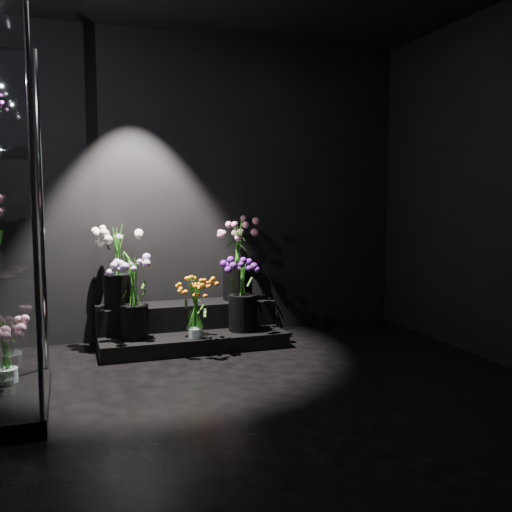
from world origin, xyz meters
name	(u,v)px	position (x,y,z in m)	size (l,w,h in m)	color
floor	(275,406)	(0.00, 0.00, 0.00)	(4.00, 4.00, 0.00)	black
wall_back	(201,187)	(0.00, 2.00, 1.40)	(4.00, 4.00, 0.00)	black
display_riser	(189,327)	(-0.20, 1.68, 0.15)	(1.60, 0.71, 0.36)	black
bouquet_orange_bells	(196,306)	(-0.21, 1.34, 0.40)	(0.35, 0.35, 0.52)	white
bouquet_lilac	(134,293)	(-0.70, 1.49, 0.52)	(0.41, 0.41, 0.69)	black
bouquet_purple	(243,291)	(0.25, 1.48, 0.49)	(0.41, 0.41, 0.64)	black
bouquet_cream_roses	(118,260)	(-0.79, 1.74, 0.77)	(0.49, 0.49, 0.72)	black
bouquet_pink_roses	(238,255)	(0.29, 1.79, 0.78)	(0.50, 0.50, 0.75)	black
bouquet_case_base_pink	(5,346)	(-1.61, 0.68, 0.35)	(0.38, 0.38, 0.46)	white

